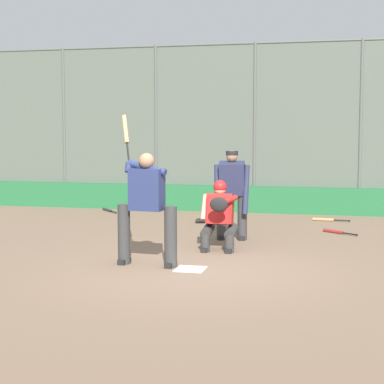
# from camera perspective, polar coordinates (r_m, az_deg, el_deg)

# --- Properties ---
(ground_plane) EXTENTS (160.00, 160.00, 0.00)m
(ground_plane) POSITION_cam_1_polar(r_m,az_deg,el_deg) (9.52, -0.14, -6.89)
(ground_plane) COLOR #7A604C
(home_plate_marker) EXTENTS (0.43, 0.43, 0.01)m
(home_plate_marker) POSITION_cam_1_polar(r_m,az_deg,el_deg) (9.52, -0.14, -6.85)
(home_plate_marker) COLOR white
(home_plate_marker) RESTS_ON ground_plane
(backstop_fence) EXTENTS (15.41, 0.08, 4.22)m
(backstop_fence) POSITION_cam_1_polar(r_m,az_deg,el_deg) (16.10, 5.59, 6.00)
(backstop_fence) COLOR #515651
(backstop_fence) RESTS_ON ground_plane
(padding_wall) EXTENTS (15.02, 0.18, 0.66)m
(padding_wall) POSITION_cam_1_polar(r_m,az_deg,el_deg) (16.09, 5.48, -0.67)
(padding_wall) COLOR #236638
(padding_wall) RESTS_ON ground_plane
(bleachers_beyond) EXTENTS (10.73, 3.05, 1.80)m
(bleachers_beyond) POSITION_cam_1_polar(r_m,az_deg,el_deg) (18.86, 13.25, 0.90)
(bleachers_beyond) COLOR slate
(bleachers_beyond) RESTS_ON ground_plane
(batter_at_plate) EXTENTS (1.04, 0.71, 2.29)m
(batter_at_plate) POSITION_cam_1_polar(r_m,az_deg,el_deg) (9.68, -4.08, -1.11)
(batter_at_plate) COLOR #333333
(batter_at_plate) RESTS_ON ground_plane
(catcher_behind_plate) EXTENTS (0.63, 0.73, 1.20)m
(catcher_behind_plate) POSITION_cam_1_polar(r_m,az_deg,el_deg) (10.91, 2.43, -1.99)
(catcher_behind_plate) COLOR #333333
(catcher_behind_plate) RESTS_ON ground_plane
(umpire_home) EXTENTS (0.68, 0.45, 1.68)m
(umpire_home) POSITION_cam_1_polar(r_m,az_deg,el_deg) (11.94, 3.56, -0.02)
(umpire_home) COLOR #333333
(umpire_home) RESTS_ON ground_plane
(spare_bat_by_padding) EXTENTS (0.68, 0.53, 0.07)m
(spare_bat_by_padding) POSITION_cam_1_polar(r_m,az_deg,el_deg) (13.12, 12.66, -3.46)
(spare_bat_by_padding) COLOR black
(spare_bat_by_padding) RESTS_ON ground_plane
(spare_bat_third_base_side) EXTENTS (0.84, 0.16, 0.07)m
(spare_bat_third_base_side) POSITION_cam_1_polar(r_m,az_deg,el_deg) (14.84, 11.83, -2.42)
(spare_bat_third_base_side) COLOR black
(spare_bat_third_base_side) RESTS_ON ground_plane
(spare_bat_first_base_side) EXTENTS (0.62, 0.69, 0.07)m
(spare_bat_first_base_side) POSITION_cam_1_polar(r_m,az_deg,el_deg) (16.42, -7.48, -1.60)
(spare_bat_first_base_side) COLOR black
(spare_bat_first_base_side) RESTS_ON ground_plane
(fielding_glove_on_dirt) EXTENTS (0.30, 0.23, 0.11)m
(fielding_glove_on_dirt) POSITION_cam_1_polar(r_m,az_deg,el_deg) (14.24, 0.88, -2.55)
(fielding_glove_on_dirt) COLOR black
(fielding_glove_on_dirt) RESTS_ON ground_plane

